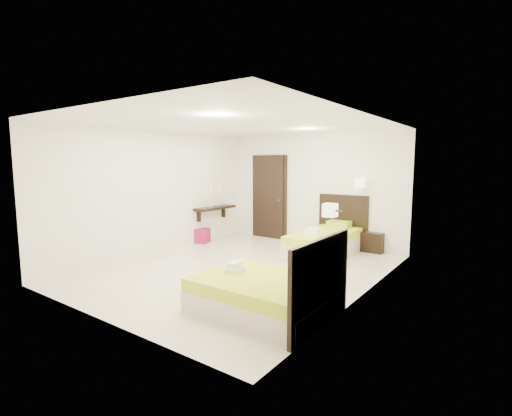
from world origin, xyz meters
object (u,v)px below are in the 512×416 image
Objects in this scene: nightstand at (373,242)px; ottoman at (201,235)px; bed_single at (326,241)px; bed_double at (267,293)px.

nightstand is 1.42× the size of ottoman.
bed_single reaches higher than ottoman.
bed_single is 1.13× the size of bed_double.
nightstand is at bearing 22.42° from ottoman.
bed_single reaches higher than bed_double.
bed_single is 3.29m from bed_double.
bed_double is 4.11m from nightstand.
bed_single is 1.13m from nightstand.
bed_single reaches higher than nightstand.
bed_single is 5.62× the size of ottoman.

